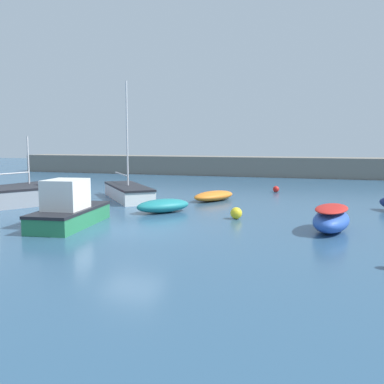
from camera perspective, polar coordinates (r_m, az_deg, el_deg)
name	(u,v)px	position (r m, az deg, el deg)	size (l,w,h in m)	color
ground_plane	(132,233)	(17.39, -8.06, -5.37)	(120.00, 120.00, 0.20)	#2D5170
harbor_breakwater	(251,166)	(44.71, 7.89, 3.43)	(52.39, 3.62, 1.95)	slate
cabin_cruiser_white	(69,209)	(18.58, -16.11, -2.24)	(2.32, 4.73, 1.99)	#287A4C
rowboat_with_red_cover	(331,218)	(17.75, 18.08, -3.37)	(1.77, 3.17, 1.03)	#2D56B7
rowboat_blue_near	(163,206)	(21.46, -3.87, -1.83)	(2.90, 3.05, 0.67)	teal
sailboat_tall_mast	(128,192)	(26.48, -8.52, 0.03)	(5.21, 5.83, 7.12)	white
rowboat_white_midwater	(214,196)	(25.68, 2.93, -0.51)	(2.61, 3.53, 0.58)	orange
sailboat_short_mast	(30,190)	(29.52, -20.85, 0.28)	(2.96, 6.51, 3.86)	red
mooring_buoy_yellow	(236,213)	(19.70, 5.92, -2.82)	(0.54, 0.54, 0.54)	yellow
mooring_buoy_red	(276,189)	(30.40, 11.13, 0.38)	(0.44, 0.44, 0.44)	red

